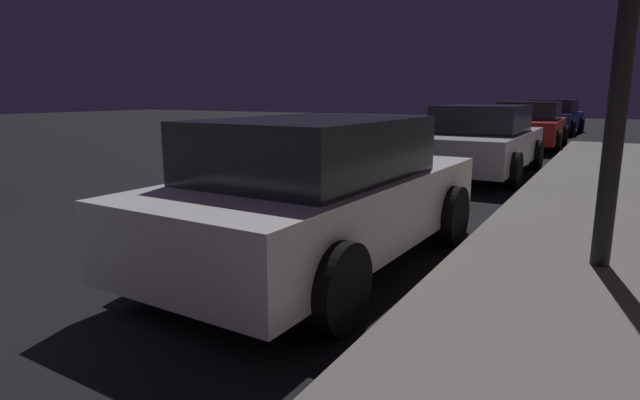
{
  "coord_description": "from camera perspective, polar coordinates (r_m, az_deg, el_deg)",
  "views": [
    {
      "loc": [
        5.27,
        -0.72,
        1.64
      ],
      "look_at": [
        4.16,
        1.2,
        1.19
      ],
      "focal_mm": 28.86,
      "sensor_mm": 36.0,
      "label": 1
    }
  ],
  "objects": [
    {
      "name": "car_white",
      "position": [
        4.96,
        0.11,
        0.86
      ],
      "size": [
        2.08,
        4.13,
        1.43
      ],
      "color": "silver",
      "rests_on": "ground"
    },
    {
      "name": "car_silver",
      "position": [
        11.17,
        17.39,
        6.29
      ],
      "size": [
        2.06,
        4.51,
        1.43
      ],
      "color": "#B7B7BF",
      "rests_on": "ground"
    },
    {
      "name": "car_red",
      "position": [
        17.47,
        22.11,
        7.7
      ],
      "size": [
        2.2,
        4.59,
        1.43
      ],
      "color": "maroon",
      "rests_on": "ground"
    },
    {
      "name": "car_blue",
      "position": [
        24.37,
        24.46,
        8.42
      ],
      "size": [
        2.28,
        4.41,
        1.43
      ],
      "color": "navy",
      "rests_on": "ground"
    }
  ]
}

